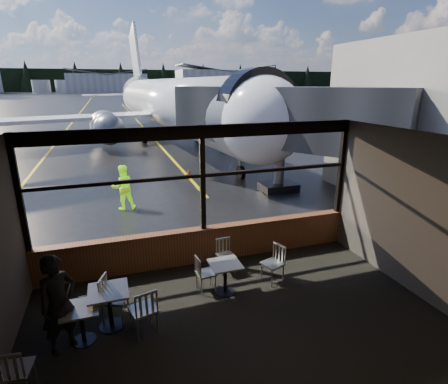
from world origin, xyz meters
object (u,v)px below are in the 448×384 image
chair_near_w (206,273)px  cone_nose (189,173)px  airliner (172,70)px  cafe_table_mid (110,309)px  cafe_table_left (82,325)px  chair_near_n (226,256)px  chair_mid_s (143,310)px  passenger (59,304)px  cafe_table_near (225,278)px  ground_crew (123,187)px  chair_near_e (273,264)px  chair_mid_w (115,299)px  jet_bridge (252,134)px  chair_left_s (16,371)px

chair_near_w → cone_nose: size_ratio=1.78×
airliner → cafe_table_mid: 22.27m
airliner → cafe_table_left: 22.64m
chair_near_n → chair_mid_s: size_ratio=0.88×
passenger → cone_nose: bearing=31.4°
cafe_table_near → cafe_table_left: size_ratio=1.03×
cafe_table_mid → ground_crew: ground_crew is taller
cafe_table_left → chair_near_w: chair_near_w is taller
cafe_table_left → chair_mid_s: chair_mid_s is taller
ground_crew → airliner: bearing=-115.4°
chair_near_e → chair_near_w: chair_near_e is taller
chair_mid_s → chair_mid_w: 0.71m
airliner → jet_bridge: 13.98m
chair_mid_s → chair_mid_w: (-0.48, 0.52, -0.00)m
cafe_table_left → chair_near_e: 4.13m
cafe_table_mid → cone_nose: (3.82, 10.26, -0.16)m
chair_mid_s → cone_nose: chair_mid_s is taller
cafe_table_mid → cafe_table_left: bearing=-151.5°
cafe_table_near → chair_left_s: 4.05m
chair_near_n → chair_mid_w: size_ratio=0.88×
passenger → cone_nose: passenger is taller
airliner → cafe_table_mid: airliner is taller
chair_near_e → cafe_table_left: bearing=81.9°
jet_bridge → chair_mid_w: jet_bridge is taller
cafe_table_mid → chair_near_e: bearing=7.5°
airliner → chair_mid_w: 22.08m
airliner → cone_nose: airliner is taller
cafe_table_near → chair_mid_s: chair_mid_s is taller
cafe_table_mid → chair_left_s: (-1.32, -1.20, 0.07)m
airliner → chair_left_s: bearing=-111.3°
chair_mid_s → chair_left_s: bearing=-170.2°
chair_near_e → chair_near_w: 1.56m
cone_nose → cafe_table_mid: bearing=-110.4°
airliner → chair_mid_s: (-4.62, -21.43, -4.89)m
chair_near_n → chair_near_w: bearing=37.1°
chair_near_e → chair_left_s: size_ratio=0.98×
chair_mid_w → passenger: passenger is taller
cone_nose → chair_near_w: bearing=-100.5°
chair_left_s → ground_crew: (1.92, 7.89, 0.36)m
passenger → ground_crew: (1.38, 7.03, -0.07)m
airliner → chair_left_s: 23.72m
jet_bridge → cafe_table_near: (-3.53, -7.04, -2.08)m
airliner → chair_near_w: airliner is taller
chair_mid_s → cone_nose: (3.24, 10.61, -0.24)m
chair_near_w → chair_left_s: 3.81m
cafe_table_mid → chair_mid_w: bearing=59.8°
cafe_table_near → airliner: bearing=82.3°
jet_bridge → ground_crew: 5.63m
cafe_table_near → cone_nose: size_ratio=1.53×
cafe_table_mid → chair_mid_s: bearing=-31.2°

